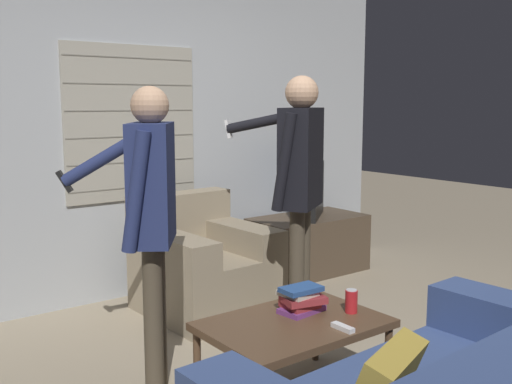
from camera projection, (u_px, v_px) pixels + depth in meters
wall_back at (129, 135)px, 4.64m from camera, size 5.20×0.08×2.55m
armchair_beige at (202, 266)px, 4.41m from camera, size 0.86×0.92×0.84m
coffee_table at (294, 329)px, 3.07m from camera, size 0.91×0.63×0.42m
tv_stand at (308, 244)px, 5.41m from camera, size 1.03×0.57×0.51m
tv at (309, 190)px, 5.34m from camera, size 0.60×0.55×0.48m
person_left_standing at (150, 204)px, 3.05m from camera, size 0.53×0.74×1.61m
person_right_standing at (299, 172)px, 3.87m from camera, size 0.51×0.85×1.70m
book_stack at (301, 299)px, 3.18m from camera, size 0.26×0.22×0.15m
soda_can at (351, 301)px, 3.18m from camera, size 0.07×0.07×0.13m
spare_remote at (343, 327)px, 2.95m from camera, size 0.04×0.13×0.02m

